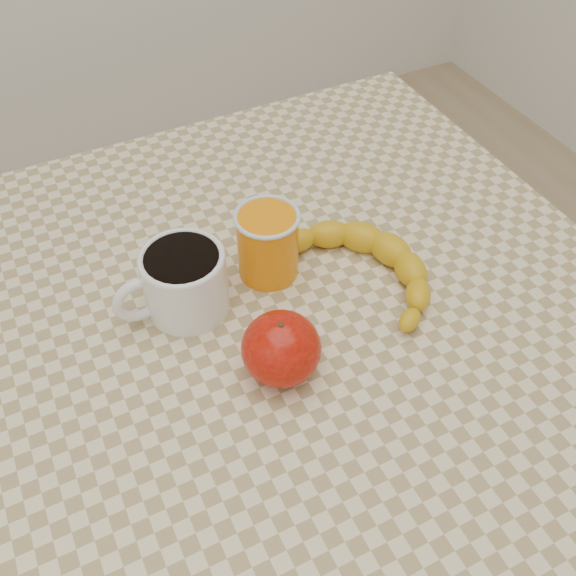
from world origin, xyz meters
name	(u,v)px	position (x,y,z in m)	size (l,w,h in m)	color
ground	(288,546)	(0.00, 0.00, 0.00)	(3.00, 3.00, 0.00)	tan
table	(288,344)	(0.00, 0.00, 0.66)	(0.80, 0.80, 0.75)	beige
coffee_mug	(183,280)	(-0.11, 0.04, 0.79)	(0.13, 0.10, 0.08)	white
orange_juice_glass	(268,243)	(0.00, 0.05, 0.80)	(0.08, 0.08, 0.09)	orange
apple	(281,348)	(-0.05, -0.09, 0.79)	(0.08, 0.08, 0.08)	#890904
banana	(360,267)	(0.09, -0.01, 0.77)	(0.24, 0.29, 0.04)	gold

